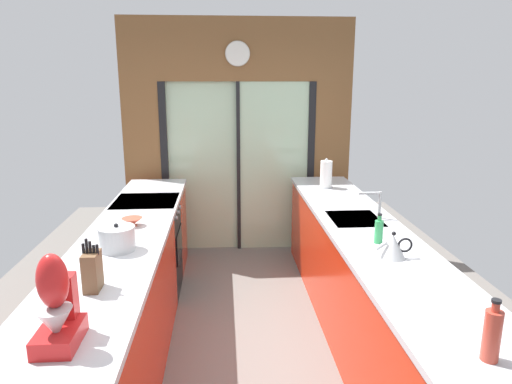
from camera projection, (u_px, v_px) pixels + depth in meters
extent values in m
cube|color=slate|center=(247.00, 322.00, 4.01)|extent=(5.04, 7.60, 0.02)
cube|color=brown|center=(237.00, 49.00, 5.19)|extent=(2.64, 0.08, 0.70)
cube|color=#B2D1AD|center=(203.00, 168.00, 5.50)|extent=(0.80, 0.02, 2.00)
cube|color=#B2D1AD|center=(274.00, 168.00, 5.52)|extent=(0.80, 0.02, 2.00)
cube|color=black|center=(165.00, 169.00, 5.45)|extent=(0.08, 0.10, 2.00)
cube|color=black|center=(310.00, 167.00, 5.57)|extent=(0.08, 0.10, 2.00)
cube|color=black|center=(238.00, 168.00, 5.51)|extent=(0.04, 0.10, 2.00)
cube|color=brown|center=(144.00, 169.00, 5.43)|extent=(0.42, 0.08, 2.00)
cube|color=brown|center=(331.00, 167.00, 5.59)|extent=(0.42, 0.08, 2.00)
cylinder|color=white|center=(238.00, 54.00, 5.14)|extent=(0.26, 0.03, 0.26)
torus|color=beige|center=(238.00, 54.00, 5.14)|extent=(0.28, 0.02, 0.28)
cube|color=red|center=(110.00, 337.00, 2.94)|extent=(0.58, 2.55, 0.88)
cube|color=red|center=(157.00, 228.00, 5.07)|extent=(0.58, 0.65, 0.88)
cube|color=#BCBCC1|center=(125.00, 236.00, 3.44)|extent=(0.62, 3.80, 0.04)
cube|color=red|center=(363.00, 286.00, 3.67)|extent=(0.58, 3.80, 0.88)
cube|color=#BCBCC1|center=(366.00, 230.00, 3.56)|extent=(0.62, 3.80, 0.04)
cube|color=#B7BABC|center=(355.00, 221.00, 3.80)|extent=(0.40, 0.48, 0.05)
cylinder|color=#B7BABC|center=(380.00, 205.00, 3.79)|extent=(0.02, 0.02, 0.22)
cylinder|color=#B7BABC|center=(370.00, 193.00, 3.76)|extent=(0.18, 0.02, 0.02)
cube|color=black|center=(149.00, 249.00, 4.47)|extent=(0.58, 0.60, 0.88)
cube|color=black|center=(179.00, 244.00, 4.48)|extent=(0.01, 0.48, 0.28)
cube|color=black|center=(146.00, 202.00, 4.36)|extent=(0.58, 0.60, 0.03)
cylinder|color=#B7BABC|center=(177.00, 218.00, 4.23)|extent=(0.02, 0.04, 0.04)
cylinder|color=#B7BABC|center=(179.00, 212.00, 4.40)|extent=(0.02, 0.04, 0.04)
cylinder|color=#B7BABC|center=(180.00, 207.00, 4.58)|extent=(0.02, 0.04, 0.04)
cylinder|color=#BC4C38|center=(133.00, 225.00, 3.61)|extent=(0.07, 0.07, 0.01)
cone|color=#BC4C38|center=(132.00, 221.00, 3.60)|extent=(0.16, 0.16, 0.06)
cube|color=brown|center=(92.00, 271.00, 2.50)|extent=(0.08, 0.14, 0.21)
cylinder|color=black|center=(83.00, 249.00, 2.46)|extent=(0.02, 0.02, 0.06)
cylinder|color=black|center=(87.00, 247.00, 2.46)|extent=(0.02, 0.02, 0.09)
cylinder|color=black|center=(90.00, 248.00, 2.46)|extent=(0.02, 0.02, 0.07)
cylinder|color=black|center=(94.00, 250.00, 2.47)|extent=(0.02, 0.02, 0.05)
cylinder|color=black|center=(97.00, 249.00, 2.47)|extent=(0.02, 0.02, 0.06)
cube|color=red|center=(60.00, 336.00, 1.99)|extent=(0.17, 0.26, 0.08)
cube|color=red|center=(64.00, 296.00, 2.06)|extent=(0.10, 0.08, 0.20)
ellipsoid|color=red|center=(53.00, 281.00, 1.92)|extent=(0.13, 0.12, 0.24)
cone|color=#B7BABC|center=(55.00, 323.00, 1.94)|extent=(0.15, 0.15, 0.13)
cylinder|color=#B7BABC|center=(117.00, 239.00, 3.08)|extent=(0.24, 0.24, 0.15)
cylinder|color=#B7BABC|center=(116.00, 228.00, 3.06)|extent=(0.24, 0.24, 0.01)
sphere|color=black|center=(116.00, 225.00, 3.06)|extent=(0.03, 0.03, 0.03)
cone|color=#B7BABC|center=(393.00, 247.00, 2.95)|extent=(0.17, 0.17, 0.15)
sphere|color=black|center=(394.00, 234.00, 2.93)|extent=(0.03, 0.03, 0.03)
cylinder|color=#B7BABC|center=(381.00, 246.00, 2.94)|extent=(0.08, 0.02, 0.07)
torus|color=black|center=(405.00, 245.00, 2.95)|extent=(0.10, 0.01, 0.10)
cylinder|color=#B23D2D|center=(492.00, 336.00, 1.87)|extent=(0.07, 0.07, 0.22)
cylinder|color=#B23D2D|center=(496.00, 307.00, 1.84)|extent=(0.03, 0.03, 0.04)
cylinder|color=black|center=(497.00, 301.00, 1.83)|extent=(0.04, 0.04, 0.01)
cylinder|color=#339E56|center=(379.00, 232.00, 3.22)|extent=(0.06, 0.06, 0.16)
cylinder|color=#339E56|center=(380.00, 218.00, 3.19)|extent=(0.03, 0.03, 0.04)
cylinder|color=black|center=(380.00, 214.00, 3.19)|extent=(0.03, 0.03, 0.01)
cylinder|color=#B7BABC|center=(326.00, 187.00, 4.87)|extent=(0.14, 0.14, 0.01)
cylinder|color=white|center=(326.00, 174.00, 4.84)|extent=(0.12, 0.12, 0.27)
sphere|color=#B7BABC|center=(327.00, 160.00, 4.81)|extent=(0.03, 0.03, 0.03)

